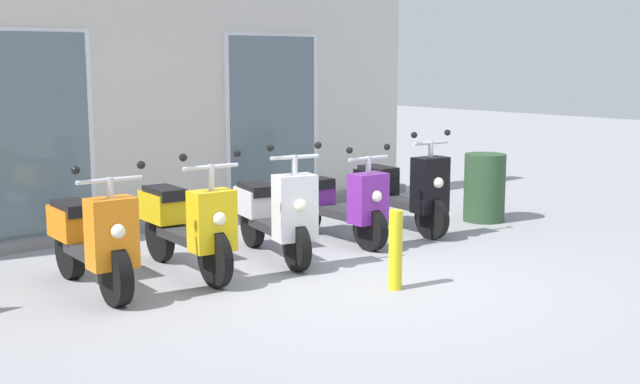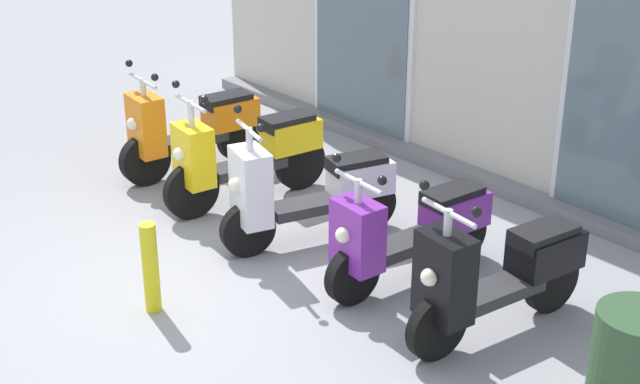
% 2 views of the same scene
% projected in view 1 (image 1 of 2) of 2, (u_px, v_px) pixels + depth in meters
% --- Properties ---
extents(ground_plane, '(40.00, 40.00, 0.00)m').
position_uv_depth(ground_plane, '(355.00, 281.00, 7.54)').
color(ground_plane, '#939399').
extents(storefront_facade, '(8.03, 0.50, 3.20)m').
position_uv_depth(storefront_facade, '(155.00, 96.00, 9.81)').
color(storefront_facade, beige).
rests_on(storefront_facade, ground_plane).
extents(scooter_orange, '(0.62, 1.56, 1.17)m').
position_uv_depth(scooter_orange, '(91.00, 239.00, 7.13)').
color(scooter_orange, black).
rests_on(scooter_orange, ground_plane).
extents(scooter_yellow, '(0.59, 1.67, 1.20)m').
position_uv_depth(scooter_yellow, '(186.00, 222.00, 7.72)').
color(scooter_yellow, black).
rests_on(scooter_yellow, ground_plane).
extents(scooter_white, '(0.74, 1.56, 1.22)m').
position_uv_depth(scooter_white, '(274.00, 213.00, 8.28)').
color(scooter_white, black).
rests_on(scooter_white, ground_plane).
extents(scooter_purple, '(0.58, 1.59, 1.10)m').
position_uv_depth(scooter_purple, '(337.00, 202.00, 9.08)').
color(scooter_purple, black).
rests_on(scooter_purple, ground_plane).
extents(scooter_black, '(0.57, 1.57, 1.21)m').
position_uv_depth(scooter_black, '(402.00, 190.00, 9.60)').
color(scooter_black, black).
rests_on(scooter_black, ground_plane).
extents(curb_bollard, '(0.12, 0.12, 0.70)m').
position_uv_depth(curb_bollard, '(395.00, 250.00, 7.22)').
color(curb_bollard, yellow).
rests_on(curb_bollard, ground_plane).
extents(trash_bin, '(0.50, 0.50, 0.83)m').
position_uv_depth(trash_bin, '(484.00, 188.00, 10.22)').
color(trash_bin, '#2D4C2D').
rests_on(trash_bin, ground_plane).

